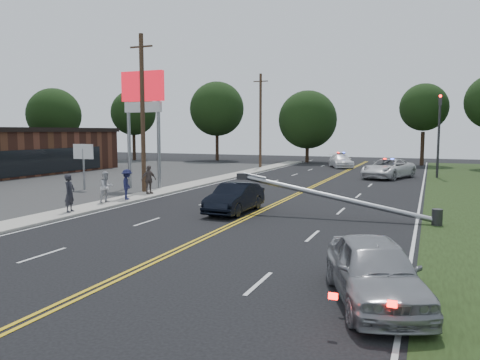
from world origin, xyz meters
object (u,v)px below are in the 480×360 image
at_px(traffic_signal, 439,128).
at_px(emergency_a, 388,169).
at_px(pylon_sign, 143,101).
at_px(bystander_b, 106,187).
at_px(crashed_sedan, 235,198).
at_px(fallen_streetlight, 344,199).
at_px(bystander_c, 127,184).
at_px(small_sign, 83,156).
at_px(bystander_d, 149,180).
at_px(utility_pole_mid, 143,113).
at_px(utility_pole_far, 260,121).
at_px(bystander_a, 70,193).
at_px(emergency_b, 341,161).
at_px(waiting_sedan, 374,270).

distance_m(traffic_signal, emergency_a, 5.50).
relative_size(pylon_sign, bystander_b, 4.72).
xyz_separation_m(pylon_sign, crashed_sedan, (9.44, -6.33, -5.27)).
height_order(traffic_signal, fallen_streetlight, traffic_signal).
relative_size(pylon_sign, bystander_c, 4.63).
xyz_separation_m(traffic_signal, emergency_a, (-3.85, -1.99, -3.38)).
bearing_deg(pylon_sign, small_sign, -150.26).
bearing_deg(bystander_d, utility_pole_mid, 71.82).
bearing_deg(traffic_signal, bystander_b, -126.38).
distance_m(pylon_sign, utility_pole_far, 20.06).
height_order(traffic_signal, utility_pole_far, utility_pole_far).
relative_size(pylon_sign, utility_pole_mid, 0.80).
bearing_deg(bystander_b, crashed_sedan, -75.23).
bearing_deg(utility_pole_mid, bystander_a, -82.51).
distance_m(crashed_sedan, bystander_b, 7.39).
bearing_deg(fallen_streetlight, emergency_b, 100.38).
height_order(traffic_signal, emergency_a, traffic_signal).
bearing_deg(emergency_a, crashed_sedan, -85.19).
height_order(bystander_b, bystander_d, bystander_d).
relative_size(bystander_b, bystander_c, 0.98).
bearing_deg(utility_pole_far, emergency_b, 28.15).
xyz_separation_m(crashed_sedan, bystander_b, (-7.38, -0.39, 0.25)).
distance_m(traffic_signal, fallen_streetlight, 22.62).
xyz_separation_m(utility_pole_mid, emergency_b, (7.86, 26.20, -4.37)).
bearing_deg(pylon_sign, crashed_sedan, -33.86).
relative_size(small_sign, crashed_sedan, 0.71).
bearing_deg(utility_pole_far, bystander_c, -87.47).
relative_size(utility_pole_mid, bystander_b, 5.90).
bearing_deg(crashed_sedan, bystander_a, -153.35).
relative_size(crashed_sedan, emergency_b, 0.89).
bearing_deg(emergency_b, fallen_streetlight, -102.16).
height_order(crashed_sedan, bystander_c, bystander_c).
xyz_separation_m(waiting_sedan, bystander_a, (-14.82, 6.46, 0.26)).
relative_size(utility_pole_mid, bystander_a, 5.50).
height_order(bystander_c, bystander_d, bystander_d).
height_order(traffic_signal, waiting_sedan, traffic_signal).
relative_size(utility_pole_mid, emergency_b, 2.02).
distance_m(emergency_a, emergency_b, 11.73).
height_order(crashed_sedan, emergency_b, crashed_sedan).
bearing_deg(utility_pole_mid, emergency_a, 49.55).
relative_size(traffic_signal, bystander_c, 4.08).
relative_size(utility_pole_mid, bystander_c, 5.79).
distance_m(utility_pole_mid, bystander_a, 8.84).
bearing_deg(pylon_sign, bystander_b, -72.96).
height_order(pylon_sign, emergency_b, pylon_sign).
relative_size(pylon_sign, bystander_a, 4.40).
xyz_separation_m(traffic_signal, utility_pole_mid, (-17.50, -18.00, 0.88)).
bearing_deg(emergency_a, small_sign, -119.08).
distance_m(bystander_b, bystander_d, 3.90).
bearing_deg(crashed_sedan, bystander_c, 172.69).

